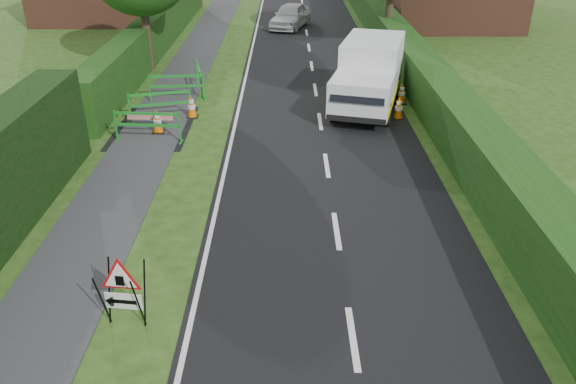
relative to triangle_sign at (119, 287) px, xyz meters
name	(u,v)px	position (x,y,z in m)	size (l,w,h in m)	color
ground	(199,384)	(1.49, -1.36, -0.83)	(120.00, 120.00, 0.00)	#224313
road_surface	(302,4)	(3.99, 33.64, -0.83)	(6.00, 90.00, 0.02)	black
footpath	(225,4)	(-1.51, 33.64, -0.82)	(2.00, 90.00, 0.02)	#2D2D30
hedge_west_far	(160,48)	(-3.51, 20.64, -0.83)	(1.00, 24.00, 1.80)	#14380F
hedge_east	(412,83)	(7.99, 14.64, -0.83)	(1.20, 50.00, 1.50)	#14380F
triangle_sign	(119,287)	(0.00, 0.00, 0.00)	(0.91, 0.91, 1.19)	black
works_van	(369,74)	(5.78, 11.69, 0.38)	(3.20, 5.35, 2.29)	silver
traffic_cone_0	(399,108)	(6.68, 10.46, -0.44)	(0.38, 0.38, 0.79)	black
traffic_cone_1	(402,93)	(7.06, 12.03, -0.44)	(0.38, 0.38, 0.79)	black
traffic_cone_2	(365,72)	(6.09, 14.84, -0.44)	(0.38, 0.38, 0.79)	black
traffic_cone_3	(157,121)	(-1.26, 9.17, -0.44)	(0.38, 0.38, 0.79)	black
traffic_cone_4	(192,106)	(-0.38, 10.61, -0.44)	(0.38, 0.38, 0.79)	black
ped_barrier_0	(147,123)	(-1.39, 8.42, -0.20)	(2.08, 0.52, 1.00)	#178022
ped_barrier_1	(160,102)	(-1.40, 10.38, -0.20)	(2.08, 0.86, 1.00)	#178022
ped_barrier_2	(177,84)	(-1.18, 12.42, -0.20)	(2.08, 0.50, 1.00)	#178022
ped_barrier_3	(199,74)	(-0.55, 13.68, -0.20)	(0.81, 2.09, 1.00)	#178022
redwhite_plank	(151,129)	(-1.57, 9.49, -0.83)	(1.50, 0.04, 0.25)	red
hatchback_car	(290,16)	(3.09, 25.52, -0.15)	(1.61, 4.00, 1.36)	silver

